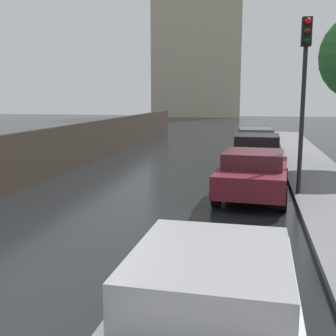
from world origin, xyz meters
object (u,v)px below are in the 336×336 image
(car_grey_mid_road, at_px, (255,142))
(car_white_behind_camera, at_px, (210,311))
(traffic_light, at_px, (304,75))
(car_black_far_lane, at_px, (257,153))
(car_maroon_near_kerb, at_px, (254,173))

(car_grey_mid_road, xyz_separation_m, car_white_behind_camera, (-0.42, -16.51, -0.03))
(car_white_behind_camera, bearing_deg, car_grey_mid_road, 89.64)
(car_white_behind_camera, bearing_deg, traffic_light, 79.59)
(car_white_behind_camera, relative_size, car_black_far_lane, 0.98)
(car_maroon_near_kerb, distance_m, car_white_behind_camera, 8.04)
(car_grey_mid_road, height_order, traffic_light, traffic_light)
(car_grey_mid_road, relative_size, car_black_far_lane, 1.07)
(car_maroon_near_kerb, bearing_deg, car_black_far_lane, 92.76)
(car_grey_mid_road, distance_m, car_white_behind_camera, 16.51)
(traffic_light, bearing_deg, car_maroon_near_kerb, -174.14)
(traffic_light, bearing_deg, car_grey_mid_road, 98.46)
(car_maroon_near_kerb, relative_size, car_black_far_lane, 1.01)
(car_maroon_near_kerb, height_order, car_grey_mid_road, car_grey_mid_road)
(car_maroon_near_kerb, xyz_separation_m, car_grey_mid_road, (0.02, 8.48, 0.01))
(car_black_far_lane, xyz_separation_m, traffic_light, (1.16, -4.08, 2.70))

